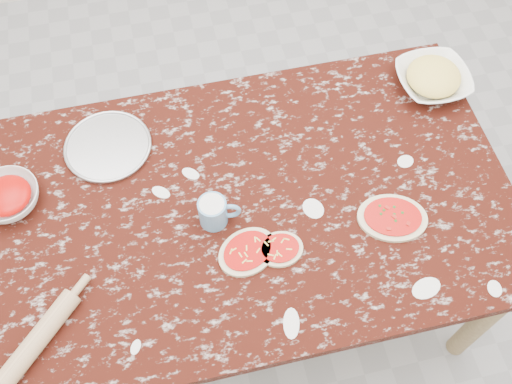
% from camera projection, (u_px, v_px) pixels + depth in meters
% --- Properties ---
extents(ground, '(4.00, 4.00, 0.00)m').
position_uv_depth(ground, '(256.00, 288.00, 2.46)').
color(ground, gray).
extents(worktable, '(1.60, 1.00, 0.75)m').
position_uv_depth(worktable, '(256.00, 213.00, 1.88)').
color(worktable, black).
rests_on(worktable, ground).
extents(pizza_tray, '(0.30, 0.30, 0.01)m').
position_uv_depth(pizza_tray, '(108.00, 147.00, 1.90)').
color(pizza_tray, '#B2B2B7').
rests_on(pizza_tray, worktable).
extents(sauce_bowl, '(0.25, 0.25, 0.06)m').
position_uv_depth(sauce_bowl, '(8.00, 198.00, 1.78)').
color(sauce_bowl, white).
rests_on(sauce_bowl, worktable).
extents(cheese_bowl, '(0.25, 0.25, 0.06)m').
position_uv_depth(cheese_bowl, '(432.00, 80.00, 2.02)').
color(cheese_bowl, white).
rests_on(cheese_bowl, worktable).
extents(flour_mug, '(0.13, 0.09, 0.10)m').
position_uv_depth(flour_mug, '(214.00, 212.00, 1.73)').
color(flour_mug, '#5E92BE').
rests_on(flour_mug, worktable).
extents(pizza_left, '(0.22, 0.20, 0.02)m').
position_uv_depth(pizza_left, '(247.00, 252.00, 1.71)').
color(pizza_left, beige).
rests_on(pizza_left, worktable).
extents(pizza_mid, '(0.14, 0.11, 0.02)m').
position_uv_depth(pizza_mid, '(280.00, 249.00, 1.72)').
color(pizza_mid, beige).
rests_on(pizza_mid, worktable).
extents(pizza_right, '(0.25, 0.21, 0.02)m').
position_uv_depth(pizza_right, '(392.00, 218.00, 1.77)').
color(pizza_right, beige).
rests_on(pizza_right, worktable).
extents(rolling_pin, '(0.24, 0.24, 0.06)m').
position_uv_depth(rolling_pin, '(39.00, 338.00, 1.56)').
color(rolling_pin, tan).
rests_on(rolling_pin, worktable).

